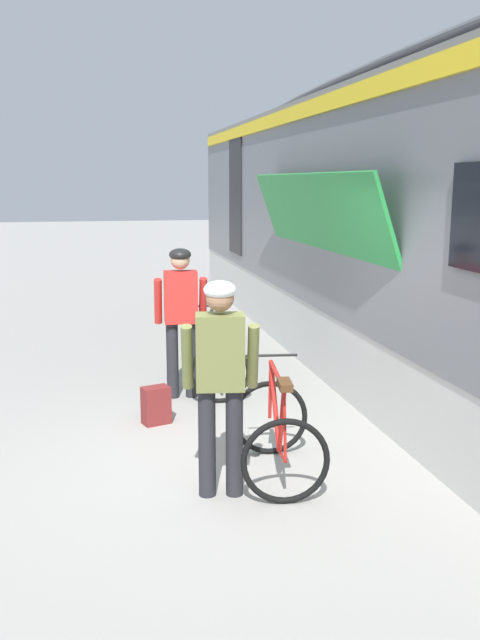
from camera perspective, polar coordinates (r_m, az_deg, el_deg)
name	(u,v)px	position (r m, az deg, el deg)	size (l,w,h in m)	color
ground_plane	(228,474)	(6.16, -1.03, -12.61)	(80.00, 80.00, 0.00)	gray
cyclist_near_in_olive	(220,370)	(5.43, -1.64, -4.14)	(0.64, 0.37, 1.76)	#232328
cyclist_far_in_red	(181,309)	(7.99, -4.91, 0.88)	(0.63, 0.34, 1.76)	#232328
bicycle_near_red	(277,433)	(5.96, 3.09, -9.31)	(0.85, 1.16, 0.99)	black
bicycle_far_black	(215,358)	(8.37, -2.05, -3.18)	(0.79, 1.12, 0.99)	black
backpack_on_platform	(156,405)	(7.34, -6.97, -7.02)	(0.28, 0.18, 0.40)	maroon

